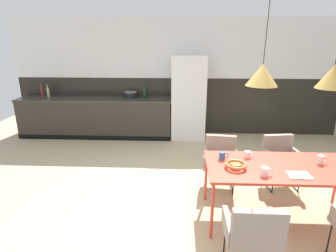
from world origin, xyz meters
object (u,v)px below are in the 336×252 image
Objects in this scene: armchair_head_of_table at (280,155)px; bottle_spice_small at (48,92)px; refrigerator_column at (188,98)px; fruit_bowl at (236,165)px; dining_table at (284,169)px; mug_short_terracotta at (222,156)px; pendant_lamp_over_table_far at (333,77)px; mug_dark_espresso at (321,159)px; mug_wide_latte at (265,171)px; pendant_lamp_over_table_near at (262,75)px; bottle_oil_tall at (145,93)px; bottle_wine_green at (42,92)px; open_book at (299,175)px; armchair_far_side at (220,156)px; cooking_pot at (131,95)px; armchair_corner_seat at (254,231)px; mug_tall_blue at (248,154)px.

bottle_spice_small is at bearing -32.73° from armchair_head_of_table.
refrigerator_column reaches higher than fruit_bowl.
mug_short_terracotta reaches higher than dining_table.
mug_dark_espresso is at bearing 47.20° from pendant_lamp_over_table_far.
pendant_lamp_over_table_near reaches higher than mug_wide_latte.
bottle_wine_green is at bearing -179.73° from bottle_oil_tall.
open_book is 0.26× the size of pendant_lamp_over_table_far.
bottle_oil_tall is at bearing 118.28° from mug_wide_latte.
pendant_lamp_over_table_far is at bearing 147.72° from armchair_far_side.
dining_table is at bearing 64.63° from armchair_head_of_table.
dining_table is 5.66× the size of bottle_oil_tall.
open_book is (1.13, -3.21, -0.19)m from refrigerator_column.
pendant_lamp_over_table_near and pendant_lamp_over_table_far have the same top height.
mug_wide_latte is at bearing -30.40° from fruit_bowl.
open_book is at bearing 130.66° from armchair_far_side.
pendant_lamp_over_table_far is (2.75, -3.09, 0.82)m from cooking_pot.
bottle_wine_green is at bearing -160.10° from bottle_spice_small.
armchair_far_side is 1.55m from pendant_lamp_over_table_near.
refrigerator_column is 3.94m from armchair_corner_seat.
pendant_lamp_over_table_near is at bearing 149.31° from open_book.
armchair_head_of_table is (0.28, 0.89, -0.20)m from dining_table.
armchair_head_of_table is at bearing 72.31° from dining_table.
armchair_head_of_table is 1.31m from mug_wide_latte.
pendant_lamp_over_table_near reaches higher than mug_tall_blue.
mug_short_terracotta is 0.14× the size of pendant_lamp_over_table_near.
cooking_pot is 0.86× the size of bottle_oil_tall.
bottle_oil_tall reaches higher than armchair_corner_seat.
mug_tall_blue is at bearing 134.01° from open_book.
armchair_corner_seat is at bearing -46.80° from bottle_spice_small.
armchair_head_of_table is 3.03× the size of fruit_bowl.
pendant_lamp_over_table_near reaches higher than refrigerator_column.
refrigerator_column is 3.20m from bottle_spice_small.
armchair_head_of_table is at bearing 79.28° from open_book.
cooking_pot reaches higher than armchair_corner_seat.
fruit_bowl reaches higher than armchair_far_side.
pendant_lamp_over_table_near is (-0.65, -0.87, 1.30)m from armchair_head_of_table.
mug_wide_latte is (0.08, -0.48, 0.01)m from mug_tall_blue.
bottle_oil_tall is (2.22, -0.03, 0.02)m from bottle_spice_small.
pendant_lamp_over_table_far is at bearing -48.35° from cooking_pot.
armchair_far_side is 2.64× the size of bottle_spice_small.
dining_table is 3.63m from bottle_oil_tall.
pendant_lamp_over_table_near is (0.26, -0.79, 1.31)m from armchair_far_side.
mug_wide_latte is 0.46× the size of bottle_spice_small.
armchair_corner_seat reaches higher than dining_table.
armchair_head_of_table is at bearing 95.38° from pendant_lamp_over_table_far.
armchair_head_of_table is 1.57m from pendant_lamp_over_table_far.
mug_dark_espresso reaches higher than mug_tall_blue.
refrigerator_column is 1.01× the size of dining_table.
open_book is at bearing -70.55° from refrigerator_column.
armchair_head_of_table reaches higher than open_book.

